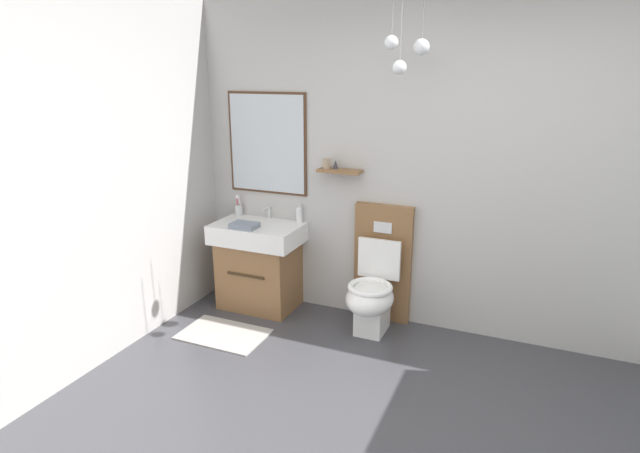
{
  "coord_description": "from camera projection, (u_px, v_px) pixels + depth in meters",
  "views": [
    {
      "loc": [
        0.43,
        -2.05,
        2.03
      ],
      "look_at": [
        -1.09,
        1.49,
        0.87
      ],
      "focal_mm": 29.08,
      "sensor_mm": 36.0,
      "label": 1
    }
  ],
  "objects": [
    {
      "name": "folded_hand_towel",
      "position": [
        244.0,
        225.0,
        4.33
      ],
      "size": [
        0.22,
        0.16,
        0.04
      ],
      "primitive_type": "cube",
      "color": "gray",
      "rests_on": "vanity_sink_left"
    },
    {
      "name": "toilet",
      "position": [
        376.0,
        284.0,
        4.18
      ],
      "size": [
        0.48,
        0.62,
        1.0
      ],
      "color": "brown",
      "rests_on": "ground"
    },
    {
      "name": "toothbrush_cup",
      "position": [
        239.0,
        209.0,
        4.71
      ],
      "size": [
        0.07,
        0.07,
        0.19
      ],
      "color": "silver",
      "rests_on": "vanity_sink_left"
    },
    {
      "name": "wall_left",
      "position": [
        22.0,
        197.0,
        3.08
      ],
      "size": [
        0.12,
        4.0,
        2.62
      ],
      "primitive_type": "cube",
      "color": "#B7B5B2",
      "rests_on": "ground"
    },
    {
      "name": "wall_back",
      "position": [
        474.0,
        170.0,
        3.89
      ],
      "size": [
        4.88,
        0.65,
        2.62
      ],
      "color": "#B7B5B2",
      "rests_on": "ground"
    },
    {
      "name": "vanity_sink_left",
      "position": [
        259.0,
        263.0,
        4.56
      ],
      "size": [
        0.76,
        0.51,
        0.77
      ],
      "color": "brown",
      "rests_on": "ground"
    },
    {
      "name": "tap_on_left_sink",
      "position": [
        268.0,
        211.0,
        4.6
      ],
      "size": [
        0.03,
        0.13,
        0.11
      ],
      "color": "silver",
      "rests_on": "vanity_sink_left"
    },
    {
      "name": "soap_dispenser",
      "position": [
        299.0,
        214.0,
        4.49
      ],
      "size": [
        0.06,
        0.06,
        0.17
      ],
      "color": "white",
      "rests_on": "vanity_sink_left"
    },
    {
      "name": "bath_mat",
      "position": [
        224.0,
        334.0,
        4.15
      ],
      "size": [
        0.68,
        0.44,
        0.01
      ],
      "primitive_type": "cube",
      "color": "#9E9993",
      "rests_on": "ground"
    }
  ]
}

